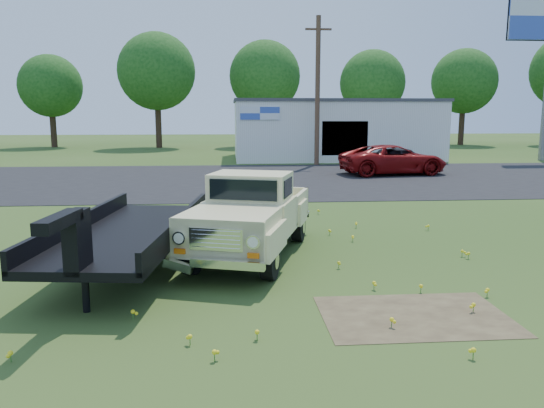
{
  "coord_description": "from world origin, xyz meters",
  "views": [
    {
      "loc": [
        -1.45,
        -10.92,
        3.25
      ],
      "look_at": [
        -0.49,
        1.0,
        1.18
      ],
      "focal_mm": 35.0,
      "sensor_mm": 36.0,
      "label": 1
    }
  ],
  "objects_px": {
    "red_pickup": "(393,160)",
    "vintage_pickup_truck": "(251,215)",
    "flatbed_trailer": "(130,227)",
    "dark_sedan": "(401,160)"
  },
  "relations": [
    {
      "from": "red_pickup",
      "to": "dark_sedan",
      "type": "distance_m",
      "value": 1.08
    },
    {
      "from": "vintage_pickup_truck",
      "to": "red_pickup",
      "type": "xyz_separation_m",
      "value": [
        8.17,
        15.57,
        -0.19
      ]
    },
    {
      "from": "flatbed_trailer",
      "to": "red_pickup",
      "type": "bearing_deg",
      "value": 63.54
    },
    {
      "from": "dark_sedan",
      "to": "red_pickup",
      "type": "bearing_deg",
      "value": 122.29
    },
    {
      "from": "flatbed_trailer",
      "to": "red_pickup",
      "type": "height_order",
      "value": "flatbed_trailer"
    },
    {
      "from": "red_pickup",
      "to": "flatbed_trailer",
      "type": "bearing_deg",
      "value": 139.23
    },
    {
      "from": "flatbed_trailer",
      "to": "red_pickup",
      "type": "relative_size",
      "value": 1.18
    },
    {
      "from": "red_pickup",
      "to": "vintage_pickup_truck",
      "type": "bearing_deg",
      "value": 144.79
    },
    {
      "from": "flatbed_trailer",
      "to": "dark_sedan",
      "type": "height_order",
      "value": "flatbed_trailer"
    },
    {
      "from": "vintage_pickup_truck",
      "to": "flatbed_trailer",
      "type": "distance_m",
      "value": 2.68
    }
  ]
}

